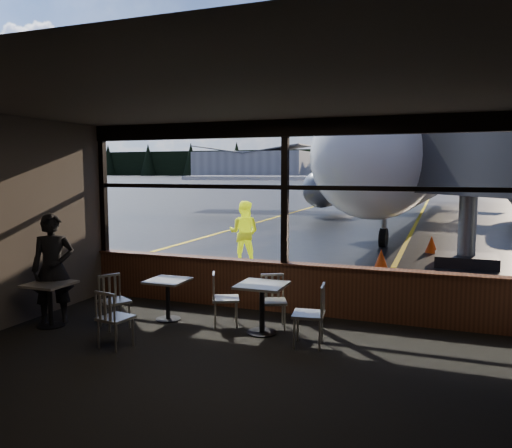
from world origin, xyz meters
The scene contains 30 objects.
ground_plane centered at (0.00, 120.00, 0.00)m, with size 520.00×520.00×0.00m, color black.
carpet_floor centered at (0.00, -3.00, 0.01)m, with size 8.00×6.00×0.01m, color black.
ceiling centered at (0.00, -3.00, 3.50)m, with size 8.00×6.00×0.04m, color #38332D.
wall_back centered at (0.00, -6.00, 1.75)m, with size 8.00×0.04×3.50m, color #4A423B.
window_sill centered at (0.00, 0.00, 0.45)m, with size 8.00×0.28×0.90m, color #4B2616.
window_header centered at (0.00, 0.00, 3.35)m, with size 8.00×0.18×0.30m, color black.
mullion_left centered at (-3.95, 0.00, 2.20)m, with size 0.12×0.12×2.60m, color black.
mullion_centre centered at (0.00, 0.00, 2.20)m, with size 0.12×0.12×2.60m, color black.
window_transom centered at (0.00, 0.00, 2.30)m, with size 8.00×0.10×0.08m, color black.
airliner centered at (1.64, 20.84, 5.53)m, with size 30.19×36.23×11.07m, color white, non-canonical shape.
jet_bridge centered at (3.60, 5.50, 2.56)m, with size 9.61×11.74×5.12m, color #2A2B2D, non-canonical shape.
cafe_table_near centered at (0.03, -1.31, 0.41)m, with size 0.74×0.74×0.81m, color #A19D94, non-canonical shape.
cafe_table_mid centered at (-1.75, -1.20, 0.36)m, with size 0.66×0.66×0.72m, color gray, non-canonical shape.
cafe_table_left centered at (-3.40, -2.20, 0.37)m, with size 0.68×0.68×0.75m, color #A6A099, non-canonical shape.
chair_near_e centered at (0.87, -1.61, 0.48)m, with size 0.52×0.52×0.95m, color beige, non-canonical shape.
chair_near_w centered at (-0.67, -1.14, 0.46)m, with size 0.50×0.50×0.91m, color beige, non-canonical shape.
chair_near_n centered at (0.12, -0.99, 0.45)m, with size 0.49×0.49×0.89m, color #B7B3A5, non-canonical shape.
chair_mid_s centered at (-1.76, -2.67, 0.44)m, with size 0.49×0.49×0.89m, color #BBB5A9, non-canonical shape.
chair_mid_w centered at (-2.34, -1.89, 0.44)m, with size 0.48×0.48×0.89m, color #AAA599, non-canonical shape.
passenger centered at (-3.49, -2.01, 0.94)m, with size 0.69×0.45×1.88m, color black.
ground_crew centered at (-2.46, 4.14, 0.88)m, with size 0.86×0.67×1.77m, color #BFF219.
cone_nose centered at (2.40, 8.02, 0.27)m, with size 0.39×0.39×0.54m, color #FF5F08.
cone_wing centered at (-5.99, 19.36, 0.24)m, with size 0.34×0.34×0.47m, color #E14207.
hangar_left centered at (-70.00, 180.00, 5.50)m, with size 45.00×18.00×11.00m, color silver, non-canonical shape.
hangar_mid centered at (0.00, 185.00, 5.00)m, with size 38.00×15.00×10.00m, color silver, non-canonical shape.
fuel_tank_a centered at (-30.00, 182.00, 3.00)m, with size 8.00×8.00×6.00m, color silver.
fuel_tank_b centered at (-20.00, 182.00, 3.00)m, with size 8.00×8.00×6.00m, color silver.
fuel_tank_c centered at (-10.00, 182.00, 3.00)m, with size 8.00×8.00×6.00m, color silver.
treeline centered at (0.00, 210.00, 6.00)m, with size 360.00×3.00×12.00m, color black.
cone_extra centered at (1.18, 4.93, 0.25)m, with size 0.37×0.37×0.51m, color red.
Camera 1 is at (2.66, -8.60, 2.60)m, focal length 35.00 mm.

